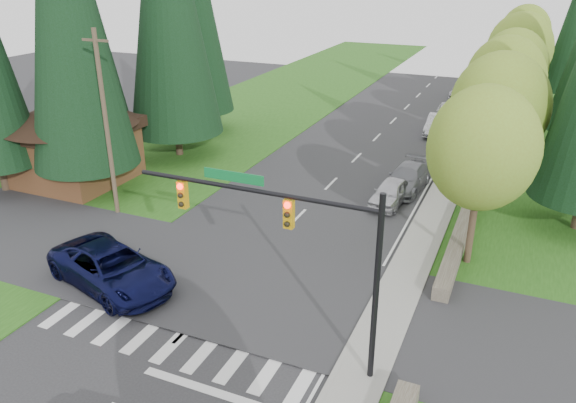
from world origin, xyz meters
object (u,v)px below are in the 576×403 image
Objects in this scene: suv_navy at (112,268)px; parked_car_b at (407,178)px; parked_car_c at (438,125)px; parked_car_a at (391,192)px; parked_car_d at (448,113)px; parked_car_e at (462,91)px.

suv_navy reaches higher than parked_car_b.
suv_navy is 30.45m from parked_car_c.
parked_car_c is at bearing 96.69° from parked_car_b.
parked_car_b is at bearing 86.33° from parked_car_a.
parked_car_c is 0.98× the size of parked_car_d.
parked_car_c reaches higher than parked_car_e.
suv_navy is at bearing -112.08° from parked_car_d.
parked_car_b is 12.91m from parked_car_c.
suv_navy reaches higher than parked_car_e.
parked_car_d reaches higher than parked_car_a.
suv_navy is 16.21m from parked_car_a.
parked_car_a reaches higher than parked_car_e.
suv_navy is 1.26× the size of parked_car_b.
parked_car_a is 0.88× the size of parked_car_d.
parked_car_d reaches higher than parked_car_b.
parked_car_d is at bearing 94.33° from parked_car_a.
parked_car_c reaches higher than parked_car_b.
parked_car_d is 10.57m from parked_car_e.
parked_car_b is 1.10× the size of parked_car_c.
parked_car_a is 30.28m from parked_car_e.
parked_car_b is 1.08× the size of parked_car_d.
parked_car_c is (-0.38, 12.91, 0.02)m from parked_car_b.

